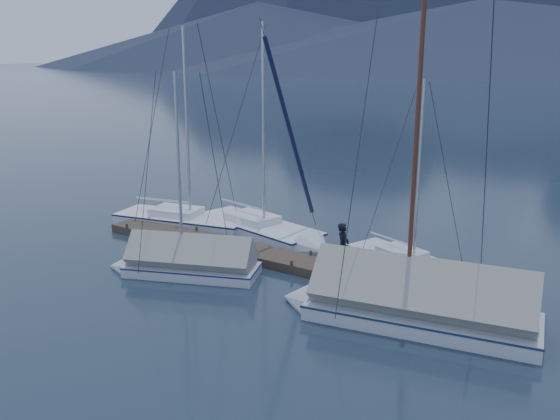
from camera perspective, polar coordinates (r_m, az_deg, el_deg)
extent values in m
plane|color=black|center=(22.07, -2.91, -6.63)|extent=(1000.00, 1000.00, 0.00)
cone|color=#192133|center=(328.75, -2.04, 16.37)|extent=(364.00, 364.00, 35.00)
cone|color=#192133|center=(266.53, 18.82, 15.48)|extent=(416.00, 416.00, 30.00)
cube|color=#382D23|center=(23.54, 0.00, -4.78)|extent=(18.00, 1.50, 0.34)
cube|color=black|center=(27.24, -10.55, -2.79)|extent=(3.00, 1.30, 0.30)
cube|color=black|center=(23.62, 0.00, -5.29)|extent=(3.00, 1.30, 0.30)
cube|color=black|center=(21.10, 13.80, -8.25)|extent=(3.00, 1.30, 0.30)
cylinder|color=#382D23|center=(28.97, -12.46, -1.00)|extent=(0.12, 0.12, 0.35)
cylinder|color=#382D23|center=(28.07, -14.51, -1.64)|extent=(0.12, 0.12, 0.35)
cylinder|color=#382D23|center=(26.95, -8.03, -1.98)|extent=(0.12, 0.12, 0.35)
cylinder|color=#382D23|center=(25.98, -10.08, -2.71)|extent=(0.12, 0.12, 0.35)
cylinder|color=#382D23|center=(25.12, -2.90, -3.10)|extent=(0.12, 0.12, 0.35)
cylinder|color=#382D23|center=(24.07, -4.90, -3.94)|extent=(0.12, 0.12, 0.35)
cylinder|color=#382D23|center=(23.54, 2.98, -4.35)|extent=(0.12, 0.12, 0.35)
cylinder|color=#382D23|center=(22.41, 1.13, -5.32)|extent=(0.12, 0.12, 0.35)
cylinder|color=#382D23|center=(22.24, 9.65, -5.70)|extent=(0.12, 0.12, 0.35)
cylinder|color=#382D23|center=(21.05, 8.06, -6.83)|extent=(0.12, 0.12, 0.35)
cylinder|color=#382D23|center=(21.30, 17.07, -7.10)|extent=(0.12, 0.12, 0.35)
cylinder|color=#382D23|center=(20.05, 15.86, -8.40)|extent=(0.12, 0.12, 0.35)
cube|color=silver|center=(29.18, -9.34, -1.18)|extent=(6.91, 3.55, 0.73)
cube|color=silver|center=(29.27, -9.31, -1.80)|extent=(5.73, 2.37, 0.33)
cube|color=#161A43|center=(29.10, -9.36, -0.60)|extent=(6.98, 3.59, 0.07)
cone|color=silver|center=(27.48, -2.52, -1.99)|extent=(1.63, 2.32, 2.11)
cube|color=silver|center=(29.21, -9.93, -0.12)|extent=(2.58, 1.99, 0.33)
cylinder|color=#B2B7BF|center=(28.04, -8.96, 8.11)|extent=(0.13, 0.13, 8.79)
cylinder|color=#B2B7BF|center=(29.49, -11.25, 0.95)|extent=(2.92, 0.73, 0.10)
cylinder|color=#26262B|center=(27.25, -5.94, 8.02)|extent=(0.73, 3.25, 8.80)
cube|color=silver|center=(27.54, -2.15, -1.95)|extent=(6.99, 3.61, 0.73)
cube|color=silver|center=(27.64, -2.15, -2.61)|extent=(5.80, 2.42, 0.33)
cube|color=#19224D|center=(27.45, -2.16, -1.33)|extent=(7.06, 3.65, 0.07)
cone|color=silver|center=(24.93, 3.71, -3.78)|extent=(1.66, 2.35, 2.13)
cube|color=silver|center=(27.64, -2.62, -0.75)|extent=(2.61, 2.02, 0.33)
cylinder|color=#B2B7BF|center=(26.23, -1.60, 7.96)|extent=(0.13, 0.13, 8.89)
cylinder|color=#B2B7BF|center=(28.08, -3.68, 0.54)|extent=(2.95, 0.75, 0.10)
cylinder|color=#26262B|center=(25.03, 0.97, 7.64)|extent=(0.75, 3.28, 8.90)
cube|color=silver|center=(23.81, 12.09, -5.07)|extent=(5.38, 3.33, 0.56)
cube|color=silver|center=(23.90, 12.05, -5.65)|extent=(4.40, 2.35, 0.26)
cube|color=#1C184A|center=(23.73, 12.12, -4.53)|extent=(5.44, 3.36, 0.05)
cone|color=silver|center=(22.12, 17.80, -7.02)|extent=(1.43, 1.85, 1.63)
cube|color=silver|center=(23.84, 11.68, -3.98)|extent=(2.09, 1.72, 0.26)
cylinder|color=#B2B7BF|center=(22.63, 13.23, 3.53)|extent=(0.10, 0.10, 6.81)
cylinder|color=#B2B7BF|center=(24.10, 10.68, -2.77)|extent=(2.19, 0.85, 0.08)
cylinder|color=#26262B|center=(21.84, 15.76, 2.97)|extent=(0.89, 2.43, 6.82)
cube|color=silver|center=(19.00, 13.35, -10.26)|extent=(7.25, 3.61, 0.74)
cube|color=silver|center=(19.14, 13.29, -11.17)|extent=(6.04, 2.34, 0.34)
cube|color=navy|center=(18.87, 13.41, -9.40)|extent=(7.32, 3.64, 0.07)
cone|color=silver|center=(19.99, 2.01, -8.56)|extent=(1.61, 2.54, 2.36)
cylinder|color=#592819|center=(17.63, 12.85, 4.37)|extent=(0.13, 0.13, 8.94)
cylinder|color=#592819|center=(18.45, 16.98, -7.77)|extent=(3.09, 0.63, 0.10)
cylinder|color=#26262B|center=(18.03, 7.44, 4.84)|extent=(0.62, 3.44, 8.95)
cube|color=gray|center=(18.68, 13.50, -7.99)|extent=(6.92, 3.59, 2.50)
cube|color=silver|center=(22.64, -8.44, -5.94)|extent=(5.26, 3.48, 0.58)
cube|color=silver|center=(22.73, -8.42, -6.56)|extent=(4.28, 2.46, 0.27)
cube|color=navy|center=(22.55, -8.46, -5.35)|extent=(5.32, 3.51, 0.05)
cone|color=silver|center=(23.77, -14.98, -5.28)|extent=(1.53, 1.94, 1.70)
cylinder|color=#B2B7BF|center=(21.72, -9.70, 3.66)|extent=(0.11, 0.11, 7.08)
cylinder|color=#B2B7BF|center=(22.07, -6.36, -4.14)|extent=(2.10, 0.90, 0.08)
cylinder|color=#26262B|center=(22.21, -12.68, 3.75)|extent=(0.94, 2.33, 7.09)
cube|color=gray|center=(22.42, -8.50, -4.39)|extent=(5.04, 3.41, 1.80)
imported|color=black|center=(21.89, 6.08, -3.50)|extent=(0.53, 0.70, 1.76)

